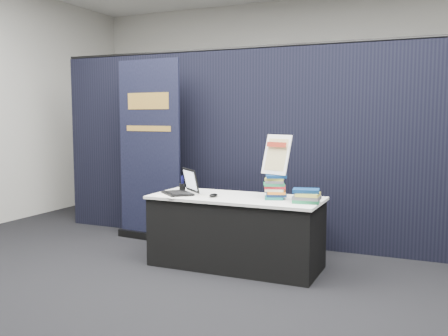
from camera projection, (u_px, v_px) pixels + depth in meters
floor at (214, 282)px, 4.79m from camera, size 8.00×8.00×0.00m
wall_back at (316, 106)px, 8.25m from camera, size 8.00×0.02×3.50m
drape_partition at (269, 148)px, 6.12m from camera, size 6.00×0.08×2.40m
display_table at (236, 231)px, 5.25m from camera, size 1.80×0.75×0.75m
laptop at (180, 188)px, 5.39m from camera, size 0.44×0.48×0.27m
mouse at (214, 195)px, 5.17m from camera, size 0.08×0.13×0.04m
brochure_left at (177, 193)px, 5.40m from camera, size 0.37×0.29×0.00m
brochure_mid at (170, 196)px, 5.24m from camera, size 0.34×0.28×0.00m
brochure_right at (209, 196)px, 5.25m from camera, size 0.26×0.19×0.00m
pen_cup at (182, 187)px, 5.57m from camera, size 0.09×0.09×0.09m
book_stack_tall at (275, 187)px, 5.04m from camera, size 0.24×0.21×0.25m
book_stack_short at (307, 196)px, 4.82m from camera, size 0.26×0.21×0.14m
info_sign at (277, 155)px, 5.03m from camera, size 0.33×0.22×0.42m
pullup_banner at (149, 161)px, 6.33m from camera, size 0.98×0.19×2.29m
stacking_chair at (294, 204)px, 5.87m from camera, size 0.46×0.47×1.01m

